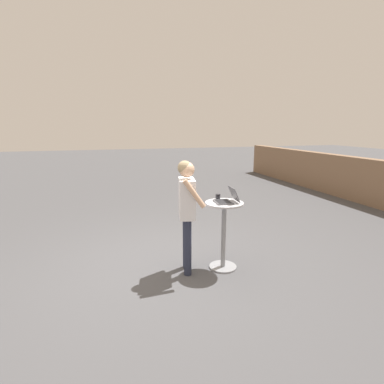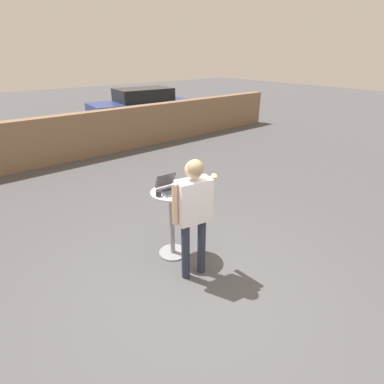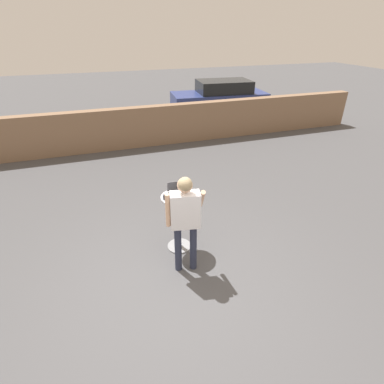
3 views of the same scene
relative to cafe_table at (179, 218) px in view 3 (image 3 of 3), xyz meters
The scene contains 7 objects.
ground_plane 1.11m from the cafe_table, 109.72° to the right, with size 50.00×50.00×0.00m, color #4C4C4F.
pavement_kerb 5.36m from the cafe_table, 93.32° to the left, with size 17.17×0.35×1.26m.
cafe_table is the anchor object (origin of this frame).
laptop 0.46m from the cafe_table, 82.40° to the left, with size 0.33×0.36×0.23m.
coffee_mug 0.50m from the cafe_table, behind, with size 0.10×0.07×0.08m.
standing_person 0.71m from the cafe_table, 95.42° to the right, with size 0.61×0.34×1.67m.
parked_car_near_street 9.42m from the cafe_table, 62.33° to the left, with size 4.22×2.09×1.41m.
Camera 3 is at (-0.83, -3.20, 3.48)m, focal length 28.00 mm.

